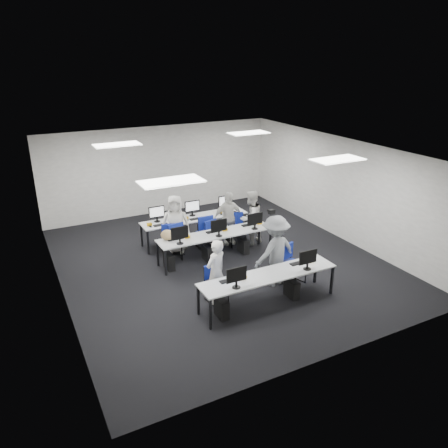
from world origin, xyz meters
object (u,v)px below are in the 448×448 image
chair_4 (237,235)px  chair_0 (216,290)px  desk_mid (216,235)px  chair_2 (172,248)px  chair_7 (234,231)px  chair_3 (209,241)px  photographer (275,251)px  chair_6 (206,238)px  student_2 (176,224)px  student_3 (228,218)px  student_1 (251,218)px  chair_1 (292,271)px  student_0 (216,272)px  chair_5 (173,244)px  desk_front (268,276)px

chair_4 → chair_0: bearing=-111.7°
desk_mid → chair_4: (0.96, 0.58, -0.39)m
chair_2 → chair_7: 2.15m
chair_3 → photographer: bearing=-75.2°
chair_7 → chair_6: bearing=168.2°
student_2 → student_3: 1.56m
chair_4 → photographer: (-0.34, -2.48, 0.58)m
chair_3 → chair_4: bearing=3.0°
photographer → chair_4: bearing=-106.9°
chair_4 → student_1: (0.38, -0.12, 0.51)m
student_2 → chair_1: bearing=-33.5°
student_3 → student_0: bearing=-119.2°
chair_2 → student_2: bearing=58.8°
desk_mid → chair_3: chair_3 is taller
chair_0 → student_3: size_ratio=0.53×
chair_2 → chair_4: (2.01, 0.00, -0.00)m
student_0 → chair_6: bearing=-133.3°
student_1 → chair_4: bearing=-34.4°
desk_mid → chair_6: bearing=83.9°
chair_0 → student_3: student_3 is taller
chair_1 → chair_7: size_ratio=1.15×
chair_5 → student_0: 2.88m
student_0 → student_2: (0.21, 2.95, 0.06)m
chair_7 → student_1: bearing=-81.2°
chair_5 → photographer: 3.17m
chair_2 → desk_front: bearing=-65.7°
chair_2 → chair_4: 2.01m
chair_5 → chair_7: (1.99, 0.15, -0.04)m
chair_7 → photographer: (-0.44, -2.86, 0.61)m
student_1 → photographer: size_ratio=0.92×
student_2 → photographer: size_ratio=0.94×
chair_7 → student_3: size_ratio=0.53×
chair_1 → desk_front: bearing=-171.4°
chair_4 → chair_1: bearing=-72.8°
student_0 → chair_1: bearing=157.0°
student_1 → student_2: size_ratio=0.98×
chair_5 → photographer: bearing=-66.7°
photographer → student_1: bearing=-116.1°
chair_2 → chair_3: (1.09, -0.02, 0.01)m
chair_0 → chair_5: (0.03, 2.77, 0.04)m
chair_0 → chair_2: chair_2 is taller
chair_1 → desk_mid: bearing=98.1°
chair_5 → student_2: (0.14, 0.10, 0.52)m
chair_6 → student_0: student_0 is taller
chair_0 → student_1: size_ratio=0.52×
desk_mid → student_2: (-0.79, 0.91, 0.14)m
chair_1 → chair_2: (-2.09, 2.63, -0.01)m
desk_mid → photographer: photographer is taller
student_3 → chair_1: bearing=-81.2°
chair_6 → student_2: student_2 is taller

